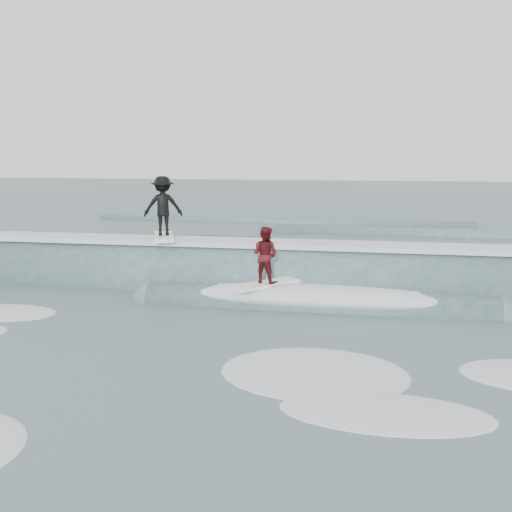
# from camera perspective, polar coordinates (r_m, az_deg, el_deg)

# --- Properties ---
(ground) EXTENTS (160.00, 160.00, 0.00)m
(ground) POSITION_cam_1_polar(r_m,az_deg,el_deg) (11.78, -4.41, -9.35)
(ground) COLOR #3C4E58
(ground) RESTS_ON ground
(breaking_wave) EXTENTS (21.58, 4.09, 2.62)m
(breaking_wave) POSITION_cam_1_polar(r_m,az_deg,el_deg) (17.01, 1.11, -3.11)
(breaking_wave) COLOR #335457
(breaking_wave) RESTS_ON ground
(surfer_black) EXTENTS (1.32, 2.06, 1.90)m
(surfer_black) POSITION_cam_1_polar(r_m,az_deg,el_deg) (17.70, -9.28, 4.75)
(surfer_black) COLOR white
(surfer_black) RESTS_ON ground
(surfer_red) EXTENTS (1.76, 1.84, 1.58)m
(surfer_red) POSITION_cam_1_polar(r_m,az_deg,el_deg) (14.82, 0.91, -0.34)
(surfer_red) COLOR white
(surfer_red) RESTS_ON ground
(whitewater) EXTENTS (14.84, 8.11, 0.10)m
(whitewater) POSITION_cam_1_polar(r_m,az_deg,el_deg) (10.77, -6.37, -11.29)
(whitewater) COLOR silver
(whitewater) RESTS_ON ground
(far_swells) EXTENTS (42.62, 8.65, 0.80)m
(far_swells) POSITION_cam_1_polar(r_m,az_deg,el_deg) (28.86, 3.51, 2.26)
(far_swells) COLOR #335457
(far_swells) RESTS_ON ground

